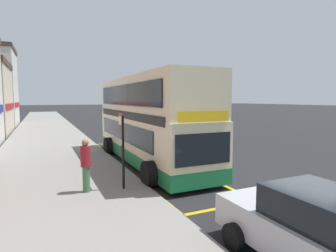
# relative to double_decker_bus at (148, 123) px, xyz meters

# --- Properties ---
(ground_plane) EXTENTS (260.00, 260.00, 0.00)m
(ground_plane) POSITION_rel_double_decker_bus_xyz_m (2.46, 24.08, -2.06)
(ground_plane) COLOR black
(pavement_near) EXTENTS (6.00, 76.00, 0.14)m
(pavement_near) POSITION_rel_double_decker_bus_xyz_m (-4.54, 24.08, -1.99)
(pavement_near) COLOR gray
(pavement_near) RESTS_ON ground
(double_decker_bus) EXTENTS (3.21, 10.98, 4.40)m
(double_decker_bus) POSITION_rel_double_decker_bus_xyz_m (0.00, 0.00, 0.00)
(double_decker_bus) COLOR beige
(double_decker_bus) RESTS_ON ground
(bus_bay_markings) EXTENTS (2.89, 13.76, 0.01)m
(bus_bay_markings) POSITION_rel_double_decker_bus_xyz_m (-0.10, 0.08, -2.06)
(bus_bay_markings) COLOR gold
(bus_bay_markings) RESTS_ON ground
(bus_stop_sign) EXTENTS (0.09, 0.51, 2.65)m
(bus_stop_sign) POSITION_rel_double_decker_bus_xyz_m (-2.42, -3.98, -0.36)
(bus_stop_sign) COLOR black
(bus_stop_sign) RESTS_ON pavement_near
(parked_car_silver_across) EXTENTS (2.09, 4.20, 1.62)m
(parked_car_silver_across) POSITION_rel_double_decker_bus_xyz_m (-0.32, -10.10, -1.26)
(parked_car_silver_across) COLOR #B2B5BA
(parked_car_silver_across) RESTS_ON ground
(parked_car_silver_far) EXTENTS (2.09, 4.20, 1.62)m
(parked_car_silver_far) POSITION_rel_double_decker_bus_xyz_m (7.37, 17.61, -1.26)
(parked_car_silver_far) COLOR #B2B5BA
(parked_car_silver_far) RESTS_ON ground
(pedestrian_waiting_near_sign) EXTENTS (0.34, 0.34, 1.82)m
(pedestrian_waiting_near_sign) POSITION_rel_double_decker_bus_xyz_m (-3.68, -3.89, -0.93)
(pedestrian_waiting_near_sign) COLOR #3F724C
(pedestrian_waiting_near_sign) RESTS_ON pavement_near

